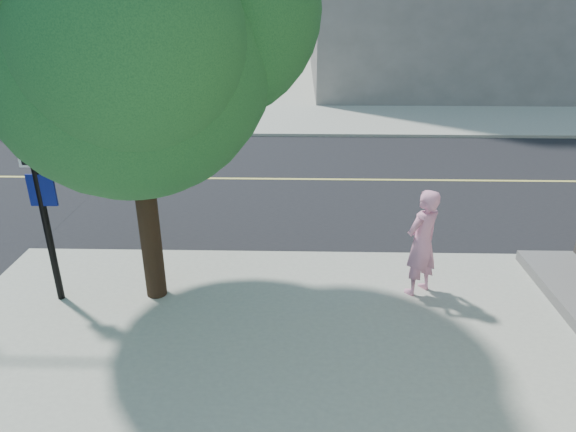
{
  "coord_description": "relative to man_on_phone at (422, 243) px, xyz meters",
  "views": [
    {
      "loc": [
        4.31,
        -8.83,
        4.74
      ],
      "look_at": [
        4.12,
        -0.98,
        1.3
      ],
      "focal_mm": 31.96,
      "sensor_mm": 36.0,
      "label": 1
    }
  ],
  "objects": [
    {
      "name": "street_tree",
      "position": [
        -4.23,
        -0.18,
        3.41
      ],
      "size": [
        5.04,
        4.58,
        6.69
      ],
      "rotation": [
        0.0,
        0.0,
        -0.38
      ],
      "color": "black",
      "rests_on": "sidewalk_se"
    },
    {
      "name": "road_ew",
      "position": [
        -6.29,
        5.89,
        -1.02
      ],
      "size": [
        140.0,
        9.0,
        0.01
      ],
      "primitive_type": "cube",
      "color": "black",
      "rests_on": "ground"
    },
    {
      "name": "man_on_phone",
      "position": [
        0.0,
        0.0,
        0.0
      ],
      "size": [
        0.79,
        0.75,
        1.82
      ],
      "primitive_type": "imported",
      "rotation": [
        0.0,
        0.0,
        3.8
      ],
      "color": "pink",
      "rests_on": "sidewalk_se"
    },
    {
      "name": "ground",
      "position": [
        -6.29,
        1.39,
        -1.03
      ],
      "size": [
        140.0,
        140.0,
        0.0
      ],
      "primitive_type": "plane",
      "color": "black",
      "rests_on": "ground"
    },
    {
      "name": "sidewalk_ne",
      "position": [
        7.21,
        22.89,
        -0.97
      ],
      "size": [
        29.0,
        25.0,
        0.12
      ],
      "primitive_type": "cube",
      "color": "#A1A291",
      "rests_on": "ground"
    }
  ]
}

